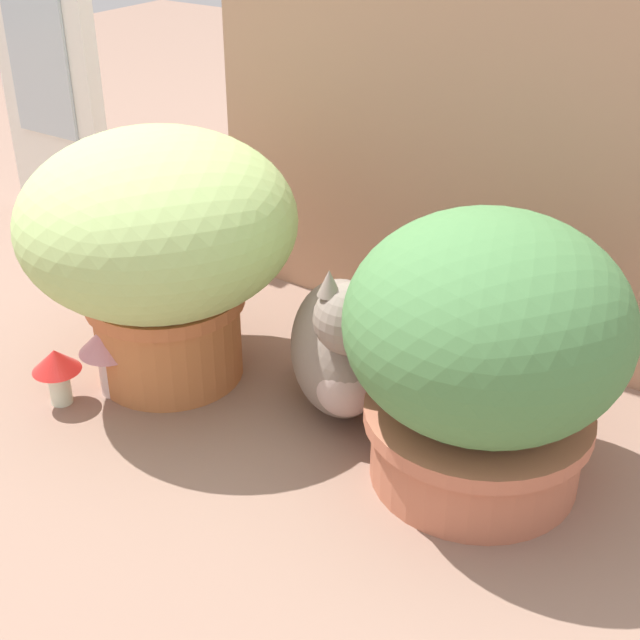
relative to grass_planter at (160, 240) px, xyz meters
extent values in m
plane|color=#8E6E5D|center=(0.22, -0.05, -0.26)|extent=(6.00, 6.00, 0.00)
cube|color=tan|center=(0.36, 0.43, 0.22)|extent=(1.10, 0.03, 0.97)
cube|color=white|center=(-0.73, 0.42, 0.20)|extent=(0.31, 0.04, 0.93)
cube|color=#B1C2CD|center=(-0.73, 0.39, 0.25)|extent=(0.20, 0.01, 0.60)
cylinder|color=#BF713F|center=(0.00, 0.00, -0.18)|extent=(0.26, 0.26, 0.17)
cylinder|color=#C16A3F|center=(0.00, 0.00, -0.11)|extent=(0.28, 0.28, 0.02)
ellipsoid|color=#A7C573|center=(0.00, 0.00, 0.03)|extent=(0.46, 0.46, 0.30)
cylinder|color=#BC6B4E|center=(0.58, 0.04, -0.20)|extent=(0.31, 0.31, 0.12)
cylinder|color=#BD6B4F|center=(0.58, 0.04, -0.15)|extent=(0.34, 0.34, 0.02)
ellipsoid|color=#4B7E45|center=(0.58, 0.04, 0.00)|extent=(0.40, 0.40, 0.31)
ellipsoid|color=gray|center=(0.31, 0.09, -0.15)|extent=(0.29, 0.31, 0.22)
ellipsoid|color=#BBA299|center=(0.37, 0.01, -0.16)|extent=(0.12, 0.12, 0.11)
sphere|color=gray|center=(0.37, 0.00, -0.04)|extent=(0.15, 0.15, 0.11)
cone|color=gray|center=(0.40, 0.02, 0.03)|extent=(0.05, 0.05, 0.04)
cone|color=gray|center=(0.35, -0.02, 0.03)|extent=(0.05, 0.05, 0.04)
cylinder|color=gray|center=(0.27, 0.21, -0.24)|extent=(0.14, 0.17, 0.07)
cylinder|color=silver|center=(-0.09, -0.18, -0.23)|extent=(0.04, 0.04, 0.06)
cone|color=red|center=(-0.09, -0.18, -0.18)|extent=(0.08, 0.08, 0.04)
cylinder|color=silver|center=(-0.04, -0.10, -0.22)|extent=(0.04, 0.04, 0.08)
cone|color=pink|center=(-0.04, -0.10, -0.15)|extent=(0.10, 0.10, 0.05)
camera|label=1|loc=(0.98, -0.97, 0.60)|focal=49.73mm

